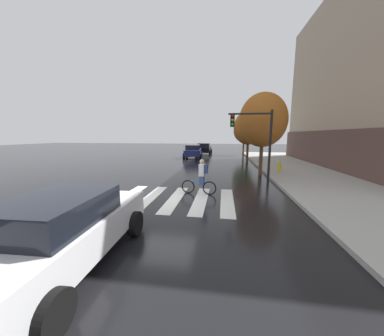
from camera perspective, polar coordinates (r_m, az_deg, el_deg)
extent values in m
plane|color=black|center=(9.26, -7.29, -8.44)|extent=(120.00, 120.00, 0.00)
cube|color=silver|center=(9.93, -17.84, -7.57)|extent=(0.55, 3.81, 0.01)
cube|color=silver|center=(9.48, -11.58, -8.10)|extent=(0.55, 3.81, 0.01)
cube|color=silver|center=(9.16, -4.78, -8.56)|extent=(0.55, 3.81, 0.01)
cube|color=silver|center=(8.97, 2.43, -8.92)|extent=(0.55, 3.81, 0.01)
cube|color=silver|center=(8.92, 9.83, -9.15)|extent=(0.55, 3.81, 0.01)
cube|color=silver|center=(5.29, -32.24, -15.67)|extent=(2.05, 4.68, 0.70)
cube|color=black|center=(4.97, -33.94, -9.69)|extent=(1.74, 2.27, 0.55)
cylinder|color=black|center=(7.05, -30.71, -12.51)|extent=(0.27, 0.69, 0.68)
cylinder|color=black|center=(6.13, -15.67, -14.74)|extent=(0.27, 0.69, 0.68)
cylinder|color=black|center=(3.97, -34.31, -30.69)|extent=(0.27, 0.69, 0.68)
cube|color=navy|center=(25.52, 0.32, 4.47)|extent=(2.22, 4.82, 0.71)
cube|color=black|center=(25.32, 0.30, 5.88)|extent=(1.84, 2.36, 0.56)
cylinder|color=black|center=(27.12, -1.52, 3.99)|extent=(0.29, 0.71, 0.69)
cylinder|color=black|center=(26.99, 2.64, 3.96)|extent=(0.29, 0.71, 0.69)
cylinder|color=black|center=(24.16, -2.27, 3.35)|extent=(0.29, 0.71, 0.69)
cylinder|color=black|center=(24.00, 2.39, 3.31)|extent=(0.29, 0.71, 0.69)
cube|color=black|center=(30.92, 3.42, 5.27)|extent=(1.92, 4.71, 0.71)
cube|color=black|center=(30.73, 3.40, 6.44)|extent=(1.70, 2.26, 0.56)
cylinder|color=black|center=(32.54, 1.95, 4.85)|extent=(0.25, 0.70, 0.69)
cylinder|color=black|center=(32.36, 5.42, 4.79)|extent=(0.25, 0.70, 0.69)
cylinder|color=black|center=(29.57, 1.23, 4.42)|extent=(0.25, 0.70, 0.69)
cylinder|color=black|center=(29.37, 5.03, 4.35)|extent=(0.25, 0.70, 0.69)
torus|color=black|center=(9.65, 4.91, -5.63)|extent=(0.66, 0.14, 0.66)
torus|color=black|center=(9.89, -1.10, -5.23)|extent=(0.66, 0.14, 0.66)
cylinder|color=#1972BF|center=(9.69, 1.88, -3.84)|extent=(0.89, 0.16, 0.05)
cylinder|color=#1972BF|center=(9.64, 2.79, -3.48)|extent=(0.04, 0.04, 0.45)
cube|color=#384772|center=(9.63, 2.79, -3.19)|extent=(0.23, 0.30, 0.56)
cube|color=silver|center=(9.54, 2.81, -0.55)|extent=(0.28, 0.39, 0.56)
sphere|color=tan|center=(9.48, 2.83, 1.83)|extent=(0.22, 0.22, 0.22)
cube|color=navy|center=(9.50, 3.87, -0.31)|extent=(0.19, 0.30, 0.40)
cylinder|color=black|center=(12.52, 21.00, 5.40)|extent=(0.14, 0.14, 4.20)
cylinder|color=black|center=(12.37, 15.91, 14.44)|extent=(2.40, 0.10, 0.10)
cube|color=black|center=(12.26, 11.27, 13.02)|extent=(0.24, 0.20, 0.76)
sphere|color=red|center=(12.17, 11.32, 14.18)|extent=(0.14, 0.14, 0.14)
sphere|color=gold|center=(12.15, 11.29, 13.05)|extent=(0.14, 0.14, 0.14)
sphere|color=green|center=(12.14, 11.25, 11.92)|extent=(0.14, 0.14, 0.14)
cylinder|color=gold|center=(16.00, 23.20, 0.10)|extent=(0.22, 0.22, 0.65)
sphere|color=gold|center=(15.95, 23.28, 1.39)|extent=(0.18, 0.18, 0.18)
cylinder|color=gold|center=(16.04, 23.76, 0.20)|extent=(0.12, 0.09, 0.09)
cylinder|color=#4C3823|center=(14.97, 18.76, 2.86)|extent=(0.24, 0.24, 2.54)
ellipsoid|color=#A5591E|center=(14.93, 19.27, 12.57)|extent=(3.16, 3.16, 3.64)
cylinder|color=#4C3823|center=(21.70, 15.26, 4.58)|extent=(0.24, 0.24, 2.36)
ellipsoid|color=#A5591E|center=(21.65, 15.52, 10.79)|extent=(2.93, 2.93, 3.37)
cylinder|color=#4C3823|center=(29.46, 14.23, 5.69)|extent=(0.24, 0.24, 2.30)
ellipsoid|color=#47722D|center=(29.43, 14.41, 10.14)|extent=(2.86, 2.86, 3.29)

